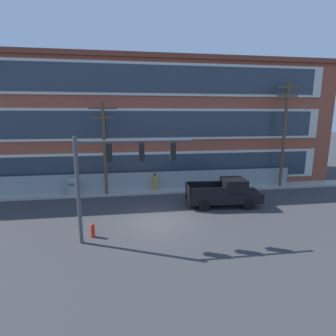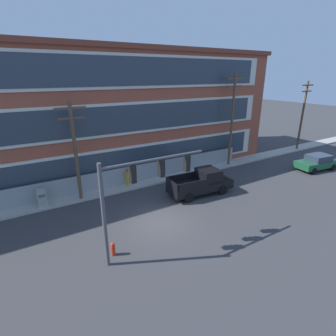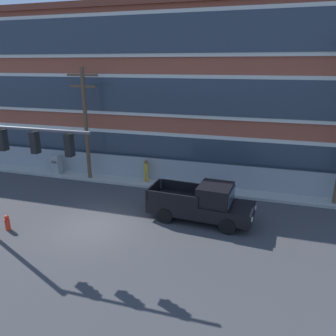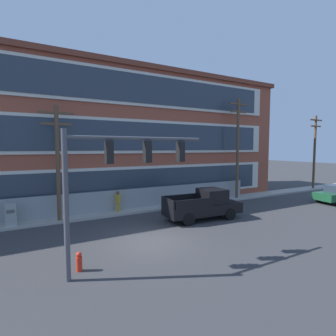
% 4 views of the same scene
% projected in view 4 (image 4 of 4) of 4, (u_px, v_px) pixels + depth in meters
% --- Properties ---
extents(ground_plane, '(160.00, 160.00, 0.00)m').
position_uv_depth(ground_plane, '(151.00, 242.00, 13.58)').
color(ground_plane, '#38383A').
extents(sidewalk_building_side, '(80.00, 1.78, 0.16)m').
position_uv_depth(sidewalk_building_side, '(112.00, 213.00, 19.39)').
color(sidewalk_building_side, '#9E9B93').
rests_on(sidewalk_building_side, ground).
extents(brick_mill_building, '(42.66, 10.81, 11.63)m').
position_uv_depth(brick_mill_building, '(52.00, 137.00, 22.56)').
color(brick_mill_building, brown).
rests_on(brick_mill_building, ground).
extents(chain_link_fence, '(29.86, 0.06, 1.72)m').
position_uv_depth(chain_link_fence, '(87.00, 204.00, 18.81)').
color(chain_link_fence, gray).
rests_on(chain_link_fence, ground).
extents(traffic_signal_mast, '(5.90, 0.43, 5.58)m').
position_uv_depth(traffic_signal_mast, '(118.00, 168.00, 10.26)').
color(traffic_signal_mast, '#4C4C51').
rests_on(traffic_signal_mast, ground).
extents(pickup_truck_black, '(5.51, 2.34, 2.05)m').
position_uv_depth(pickup_truck_black, '(204.00, 205.00, 17.93)').
color(pickup_truck_black, black).
rests_on(pickup_truck_black, ground).
extents(utility_pole_near_corner, '(2.16, 0.26, 7.61)m').
position_uv_depth(utility_pole_near_corner, '(58.00, 159.00, 16.86)').
color(utility_pole_near_corner, brown).
rests_on(utility_pole_near_corner, ground).
extents(utility_pole_midblock, '(2.17, 0.26, 9.43)m').
position_uv_depth(utility_pole_midblock, '(238.00, 145.00, 24.52)').
color(utility_pole_midblock, brown).
rests_on(utility_pole_midblock, ground).
extents(utility_pole_far_east, '(2.18, 0.26, 8.58)m').
position_uv_depth(utility_pole_far_east, '(315.00, 149.00, 30.38)').
color(utility_pole_far_east, brown).
rests_on(utility_pole_far_east, ground).
extents(electrical_cabinet, '(0.62, 0.55, 1.56)m').
position_uv_depth(electrical_cabinet, '(11.00, 216.00, 15.90)').
color(electrical_cabinet, '#939993').
rests_on(electrical_cabinet, ground).
extents(pedestrian_near_cabinet, '(0.32, 0.44, 1.69)m').
position_uv_depth(pedestrian_near_cabinet, '(118.00, 201.00, 19.44)').
color(pedestrian_near_cabinet, '#B7932D').
rests_on(pedestrian_near_cabinet, ground).
extents(fire_hydrant, '(0.24, 0.24, 0.78)m').
position_uv_depth(fire_hydrant, '(79.00, 262.00, 10.38)').
color(fire_hydrant, red).
rests_on(fire_hydrant, ground).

